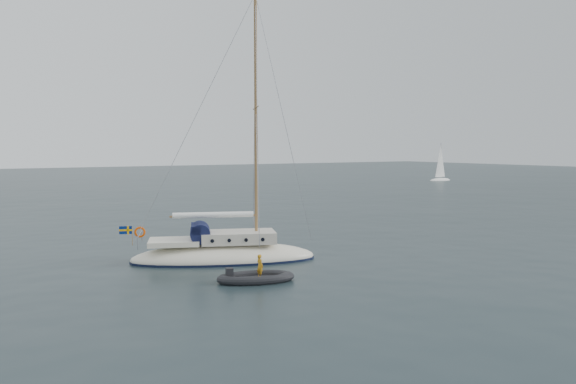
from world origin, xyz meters
TOP-DOWN VIEW (x-y plane):
  - ground at (0.00, 0.00)m, footprint 300.00×300.00m
  - sailboat at (-3.65, 2.82)m, footprint 10.50×3.14m
  - dinghy at (-4.60, 2.95)m, footprint 2.91×1.31m
  - rib at (-4.41, -2.20)m, footprint 3.65×1.66m
  - distant_yacht_b at (60.43, 47.56)m, footprint 5.49×2.93m

SIDE VIEW (x-z plane):
  - ground at x=0.00m, z-range 0.00..0.00m
  - dinghy at x=-4.60m, z-range -0.03..0.39m
  - rib at x=-4.41m, z-range -0.44..0.86m
  - sailboat at x=-3.65m, z-range -6.35..8.61m
  - distant_yacht_b at x=60.43m, z-range -0.53..6.75m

